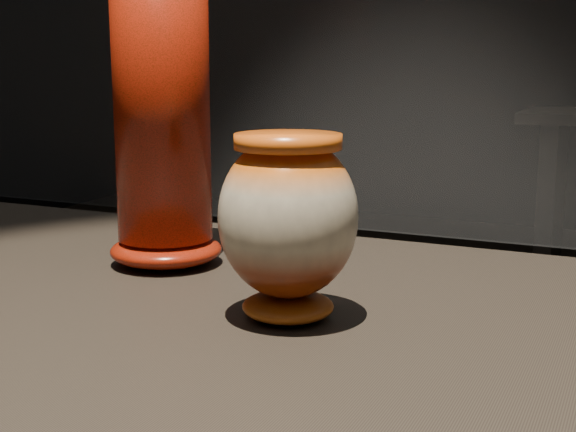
{
  "coord_description": "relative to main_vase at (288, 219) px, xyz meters",
  "views": [
    {
      "loc": [
        0.15,
        -0.64,
        1.15
      ],
      "look_at": [
        -0.16,
        0.03,
        1.0
      ],
      "focal_mm": 50.0,
      "sensor_mm": 36.0,
      "label": 1
    }
  ],
  "objects": [
    {
      "name": "tall_vase",
      "position": [
        -0.22,
        0.13,
        0.11
      ],
      "size": [
        0.17,
        0.17,
        0.43
      ],
      "rotation": [
        0.0,
        0.0,
        0.3
      ],
      "color": "#A81A0B",
      "rests_on": "display_plinth"
    },
    {
      "name": "main_vase",
      "position": [
        0.0,
        0.0,
        0.0
      ],
      "size": [
        0.18,
        0.18,
        0.18
      ],
      "rotation": [
        0.0,
        0.0,
        -0.41
      ],
      "color": "maroon",
      "rests_on": "display_plinth"
    }
  ]
}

